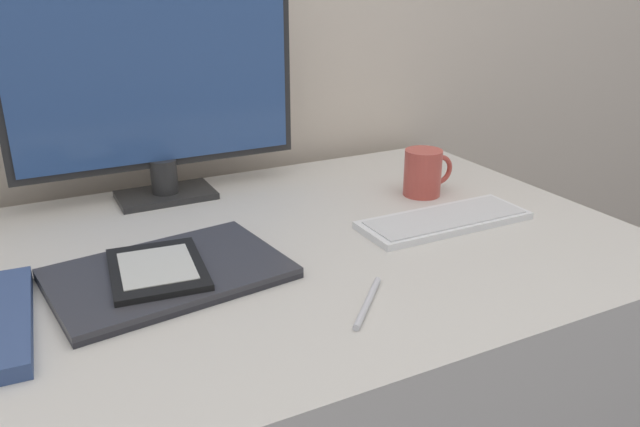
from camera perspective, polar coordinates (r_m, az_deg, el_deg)
desk at (r=1.20m, az=-4.58°, el=-18.74°), size 1.22×0.78×0.71m
monitor at (r=1.20m, az=-14.83°, el=11.07°), size 0.54×0.11×0.40m
keyboard at (r=1.11m, az=11.32°, el=-0.57°), size 0.31×0.11×0.01m
laptop at (r=0.93m, az=-13.68°, el=-5.36°), size 0.35×0.26×0.02m
ereader at (r=0.92m, az=-14.67°, el=-4.91°), size 0.15×0.18×0.01m
coffee_mug at (r=1.24m, az=9.47°, el=3.72°), size 0.11×0.07×0.09m
pen at (r=0.84m, az=4.38°, el=-8.10°), size 0.10×0.10×0.01m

